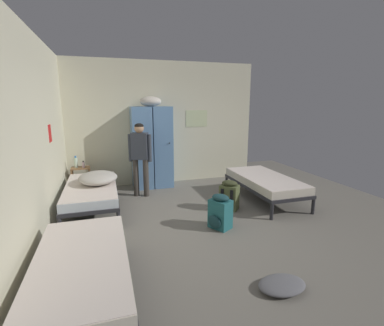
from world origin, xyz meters
name	(u,v)px	position (x,y,z in m)	size (l,w,h in m)	color
ground_plane	(197,222)	(0.00, 0.00, 0.00)	(8.07, 8.07, 0.00)	slate
room_backdrop	(115,130)	(-1.18, 1.21, 1.44)	(4.54, 5.11, 2.88)	beige
locker_bank	(152,146)	(-0.34, 2.24, 0.97)	(0.90, 0.55, 2.07)	#5B84B2
shelf_unit	(81,178)	(-1.91, 2.21, 0.35)	(0.38, 0.30, 0.57)	brown
bed_left_rear	(91,191)	(-1.66, 1.06, 0.38)	(0.90, 1.90, 0.49)	#28282D
bed_left_front	(81,267)	(-1.66, -1.46, 0.38)	(0.90, 1.90, 0.49)	#28282D
bed_right	(265,182)	(1.66, 0.64, 0.38)	(0.90, 1.90, 0.49)	#28282D
bedding_heap	(98,178)	(-1.53, 1.12, 0.60)	(0.69, 0.77, 0.21)	#B7B2A8
person_traveler	(140,153)	(-0.69, 1.63, 0.92)	(0.46, 0.30, 1.53)	#3D3833
water_bottle	(76,162)	(-1.99, 2.23, 0.68)	(0.07, 0.07, 0.25)	silver
lotion_bottle	(83,165)	(-1.84, 2.17, 0.64)	(0.05, 0.05, 0.15)	beige
backpack_teal	(220,212)	(0.28, -0.31, 0.26)	(0.41, 0.40, 0.55)	#23666B
backpack_olive	(229,196)	(0.76, 0.38, 0.26)	(0.42, 0.42, 0.55)	#566038
clothes_pile_grey	(282,285)	(0.33, -1.89, 0.05)	(0.53, 0.37, 0.10)	slate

